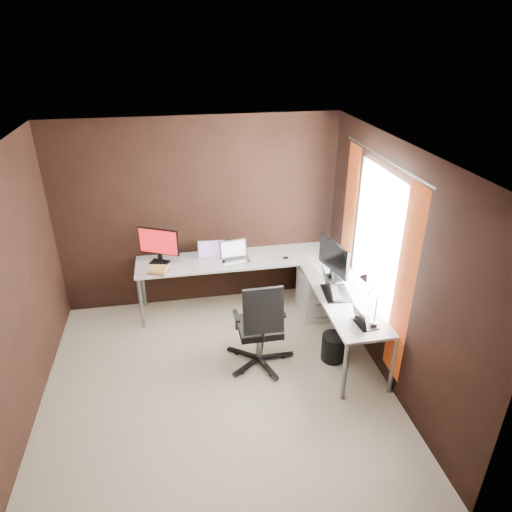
{
  "coord_description": "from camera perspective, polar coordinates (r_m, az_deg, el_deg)",
  "views": [
    {
      "loc": [
        -0.27,
        -3.72,
        3.43
      ],
      "look_at": [
        0.59,
        0.95,
        1.02
      ],
      "focal_mm": 32.0,
      "sensor_mm": 36.0,
      "label": 1
    }
  ],
  "objects": [
    {
      "name": "monitor_right",
      "position": [
        5.39,
        9.65,
        -0.31
      ],
      "size": [
        0.19,
        0.58,
        0.48
      ],
      "rotation": [
        0.0,
        0.0,
        1.8
      ],
      "color": "black",
      "rests_on": "desk"
    },
    {
      "name": "office_chair",
      "position": [
        5.13,
        0.48,
        -10.51
      ],
      "size": [
        0.6,
        0.6,
        1.08
      ],
      "rotation": [
        0.0,
        0.0,
        0.01
      ],
      "color": "black",
      "rests_on": "ground"
    },
    {
      "name": "laptop_silver",
      "position": [
        5.87,
        -2.7,
        0.02
      ],
      "size": [
        0.4,
        0.31,
        0.24
      ],
      "rotation": [
        0.0,
        0.0,
        0.15
      ],
      "color": "silver",
      "rests_on": "desk"
    },
    {
      "name": "desk_lamp",
      "position": [
        4.62,
        13.9,
        -4.65
      ],
      "size": [
        0.18,
        0.21,
        0.55
      ],
      "rotation": [
        0.0,
        0.0,
        0.28
      ],
      "color": "slate",
      "rests_on": "desk"
    },
    {
      "name": "desk",
      "position": [
        5.61,
        2.38,
        -2.54
      ],
      "size": [
        2.65,
        2.25,
        0.73
      ],
      "color": "white",
      "rests_on": "ground"
    },
    {
      "name": "monitor_left",
      "position": [
        5.83,
        -12.07,
        1.5
      ],
      "size": [
        0.49,
        0.27,
        0.46
      ],
      "rotation": [
        0.0,
        0.0,
        -0.46
      ],
      "color": "black",
      "rests_on": "desk"
    },
    {
      "name": "laptop_black_big",
      "position": [
        5.19,
        9.6,
        -4.16
      ],
      "size": [
        0.32,
        0.43,
        0.27
      ],
      "rotation": [
        0.0,
        0.0,
        1.48
      ],
      "color": "black",
      "rests_on": "desk"
    },
    {
      "name": "mouse_corner",
      "position": [
        5.91,
        3.74,
        -0.22
      ],
      "size": [
        0.08,
        0.06,
        0.03
      ],
      "primitive_type": "ellipsoid",
      "rotation": [
        0.0,
        0.0,
        0.14
      ],
      "color": "black",
      "rests_on": "desk"
    },
    {
      "name": "mouse_left",
      "position": [
        5.7,
        -11.64,
        -1.85
      ],
      "size": [
        0.08,
        0.06,
        0.03
      ],
      "primitive_type": "ellipsoid",
      "rotation": [
        0.0,
        0.0,
        -0.21
      ],
      "color": "black",
      "rests_on": "desk"
    },
    {
      "name": "room",
      "position": [
        4.4,
        -1.09,
        -2.44
      ],
      "size": [
        3.6,
        3.6,
        2.5
      ],
      "color": "beige",
      "rests_on": "ground"
    },
    {
      "name": "book_stack",
      "position": [
        5.69,
        -12.09,
        -1.72
      ],
      "size": [
        0.28,
        0.25,
        0.07
      ],
      "rotation": [
        0.0,
        0.0,
        -0.32
      ],
      "color": "#976451",
      "rests_on": "desk"
    },
    {
      "name": "laptop_black_small",
      "position": [
        4.76,
        13.24,
        -7.92
      ],
      "size": [
        0.21,
        0.27,
        0.18
      ],
      "rotation": [
        0.0,
        0.0,
        1.66
      ],
      "color": "black",
      "rests_on": "desk"
    },
    {
      "name": "drawer_pedestal",
      "position": [
        6.03,
        7.54,
        -4.65
      ],
      "size": [
        0.42,
        0.5,
        0.6
      ],
      "primitive_type": "cube",
      "color": "white",
      "rests_on": "ground"
    },
    {
      "name": "laptop_white",
      "position": [
        5.89,
        -5.55,
        -0.0
      ],
      "size": [
        0.36,
        0.27,
        0.23
      ],
      "rotation": [
        0.0,
        0.0,
        -0.08
      ],
      "color": "white",
      "rests_on": "desk"
    },
    {
      "name": "wastebasket",
      "position": [
        5.36,
        9.65,
        -11.19
      ],
      "size": [
        0.34,
        0.34,
        0.32
      ],
      "primitive_type": "cylinder",
      "rotation": [
        0.0,
        0.0,
        0.31
      ],
      "color": "black",
      "rests_on": "ground"
    }
  ]
}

